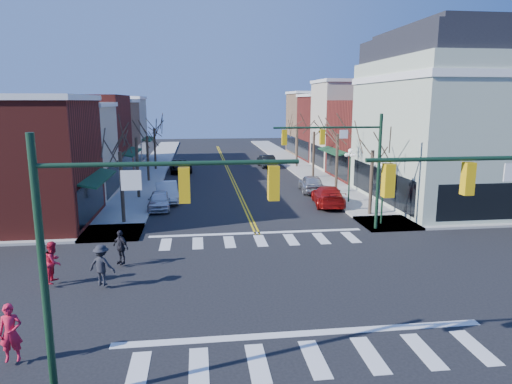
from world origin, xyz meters
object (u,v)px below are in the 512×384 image
object	(u,v)px
car_left_near	(159,200)
pedestrian_red_b	(53,262)
pedestrian_dark_a	(121,247)
pedestrian_dark_b	(102,265)
victorian_corner	(458,118)
car_left_mid	(167,192)
pedestrian_red_a	(11,333)
lamppost_corner	(383,180)
car_left_far	(181,166)
car_right_mid	(311,183)
lamppost_midblock	(350,166)
car_right_far	(266,161)
car_right_near	(328,196)

from	to	relation	value
car_left_near	pedestrian_red_b	xyz separation A→B (m)	(-3.42, -13.97, 0.39)
pedestrian_dark_a	pedestrian_dark_b	bearing A→B (deg)	-58.33
victorian_corner	pedestrian_dark_a	xyz separation A→B (m)	(-23.80, -11.55, -5.67)
car_left_mid	pedestrian_dark_b	bearing A→B (deg)	-101.79
car_left_near	pedestrian_red_b	distance (m)	14.39
pedestrian_red_a	pedestrian_dark_b	xyz separation A→B (m)	(1.55, 5.68, -0.01)
lamppost_corner	pedestrian_dark_a	size ratio (longest dim) A/B	2.57
victorian_corner	car_left_mid	size ratio (longest dim) A/B	3.01
car_left_far	pedestrian_red_b	size ratio (longest dim) A/B	2.79
car_left_mid	car_right_mid	xyz separation A→B (m)	(12.43, 2.22, 0.00)
car_right_mid	pedestrian_dark_b	bearing A→B (deg)	59.17
lamppost_midblock	car_right_far	world-z (taller)	lamppost_midblock
car_left_near	pedestrian_dark_b	world-z (taller)	pedestrian_dark_b
victorian_corner	car_left_near	size ratio (longest dim) A/B	3.57
victorian_corner	pedestrian_red_a	distance (m)	32.95
lamppost_corner	car_right_far	bearing A→B (deg)	97.07
pedestrian_red_b	pedestrian_dark_b	world-z (taller)	pedestrian_red_b
car_right_near	pedestrian_dark_b	world-z (taller)	pedestrian_dark_b
victorian_corner	pedestrian_dark_b	bearing A→B (deg)	-149.64
car_left_near	car_right_near	xyz separation A→B (m)	(12.80, -0.34, 0.08)
car_left_near	pedestrian_red_b	bearing A→B (deg)	-104.92
pedestrian_dark_a	car_right_mid	bearing A→B (deg)	90.66
lamppost_midblock	pedestrian_red_b	bearing A→B (deg)	-142.09
lamppost_corner	pedestrian_dark_a	world-z (taller)	lamppost_corner
car_right_far	pedestrian_dark_a	world-z (taller)	pedestrian_dark_a
lamppost_midblock	pedestrian_dark_b	world-z (taller)	lamppost_midblock
pedestrian_red_b	pedestrian_dark_a	size ratio (longest dim) A/B	1.09
pedestrian_red_b	pedestrian_dark_b	xyz separation A→B (m)	(2.15, -0.62, -0.02)
car_right_mid	pedestrian_red_a	bearing A→B (deg)	63.17
car_right_near	pedestrian_red_b	bearing A→B (deg)	47.54
lamppost_midblock	car_left_near	distance (m)	14.78
car_left_far	car_right_mid	bearing A→B (deg)	-52.46
victorian_corner	lamppost_midblock	distance (m)	9.10
victorian_corner	car_left_near	xyz separation A→B (m)	(-22.90, 0.44, -5.98)
car_right_near	victorian_corner	bearing A→B (deg)	-173.03
victorian_corner	pedestrian_red_b	distance (m)	30.11
pedestrian_red_b	pedestrian_red_a	bearing A→B (deg)	-169.42
car_right_mid	car_right_far	world-z (taller)	car_right_mid
lamppost_midblock	car_right_mid	xyz separation A→B (m)	(-1.80, 4.86, -2.18)
car_left_far	pedestrian_red_b	world-z (taller)	pedestrian_red_b
lamppost_corner	car_right_mid	size ratio (longest dim) A/B	0.94
victorian_corner	lamppost_corner	distance (m)	10.89
car_left_far	pedestrian_dark_a	bearing A→B (deg)	-97.95
victorian_corner	car_right_mid	size ratio (longest dim) A/B	3.10
car_left_near	car_right_near	size ratio (longest dim) A/B	0.76
lamppost_corner	pedestrian_dark_a	bearing A→B (deg)	-160.28
victorian_corner	car_right_mid	xyz separation A→B (m)	(-10.10, 5.36, -5.87)
lamppost_midblock	car_right_far	distance (m)	21.29
victorian_corner	car_left_far	bearing A→B (deg)	139.83
lamppost_corner	car_left_mid	distance (m)	17.05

